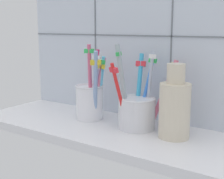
{
  "coord_description": "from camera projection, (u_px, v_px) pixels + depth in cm",
  "views": [
    {
      "loc": [
        40.77,
        -56.64,
        24.31
      ],
      "look_at": [
        0.0,
        2.99,
        10.01
      ],
      "focal_mm": 51.71,
      "sensor_mm": 36.0,
      "label": 1
    }
  ],
  "objects": [
    {
      "name": "ceramic_vase",
      "position": [
        175.0,
        107.0,
        0.64
      ],
      "size": [
        6.26,
        6.26,
        15.09
      ],
      "color": "beige",
      "rests_on": "counter_slab"
    },
    {
      "name": "toothbrush_cup_right",
      "position": [
        137.0,
        109.0,
        0.71
      ],
      "size": [
        12.31,
        12.81,
        18.51
      ],
      "color": "silver",
      "rests_on": "counter_slab"
    },
    {
      "name": "counter_slab",
      "position": [
        105.0,
        131.0,
        0.73
      ],
      "size": [
        64.0,
        22.0,
        2.0
      ],
      "primitive_type": "cube",
      "color": "silver",
      "rests_on": "ground"
    },
    {
      "name": "tile_wall_back",
      "position": [
        133.0,
        33.0,
        0.79
      ],
      "size": [
        64.0,
        2.2,
        45.0
      ],
      "color": "silver",
      "rests_on": "ground"
    },
    {
      "name": "toothbrush_cup_left",
      "position": [
        91.0,
        98.0,
        0.78
      ],
      "size": [
        8.41,
        7.51,
        18.25
      ],
      "color": "white",
      "rests_on": "counter_slab"
    }
  ]
}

